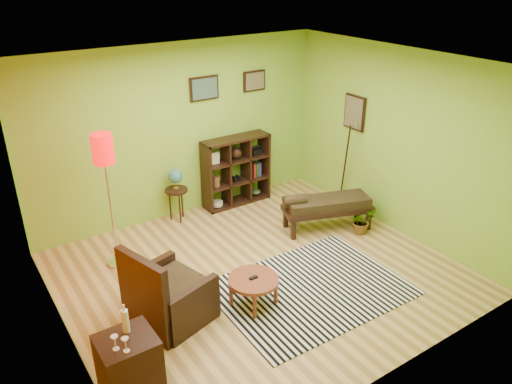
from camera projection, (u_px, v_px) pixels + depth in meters
ground at (259, 273)px, 6.82m from camera, size 5.00×5.00×0.00m
room_shell at (253, 150)px, 6.02m from camera, size 5.04×4.54×2.82m
zebra_rug at (310, 289)px, 6.49m from camera, size 2.42×1.81×0.01m
coffee_table at (253, 282)px, 6.07m from camera, size 0.62×0.62×0.40m
armchair at (167, 298)px, 5.82m from camera, size 1.02×1.02×1.01m
side_cabinet at (129, 365)px, 4.84m from camera, size 0.54×0.49×0.96m
floor_lamp at (104, 161)px, 6.38m from camera, size 0.29×0.29×1.91m
globe_table at (176, 182)px, 7.94m from camera, size 0.37×0.37×0.89m
cube_shelf at (237, 171)px, 8.56m from camera, size 1.20×0.35×1.20m
bench at (325, 205)px, 7.78m from camera, size 1.48×0.94×0.65m
potted_plant at (361, 223)px, 7.76m from camera, size 0.46×0.50×0.34m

